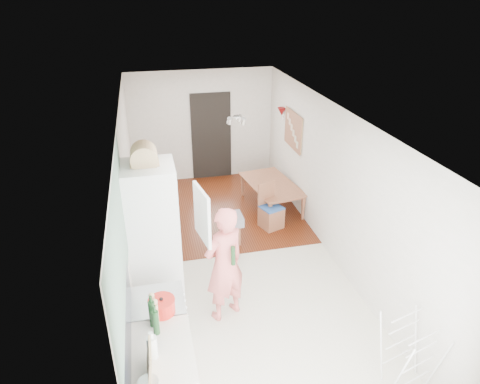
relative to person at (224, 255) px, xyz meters
name	(u,v)px	position (x,y,z in m)	size (l,w,h in m)	color
room_shell	(235,194)	(0.41, 1.18, 0.27)	(3.20, 7.00, 2.50)	silver
floor	(236,261)	(0.41, 1.18, -0.98)	(3.20, 7.00, 0.01)	beige
wood_floor_overlay	(216,209)	(0.41, 3.03, -0.97)	(3.20, 3.30, 0.01)	#5C2711
sage_wall_panel	(120,243)	(-1.18, -0.82, 0.87)	(0.02, 3.00, 1.30)	gray
tile_splashback	(129,337)	(-1.18, -1.37, 0.17)	(0.02, 1.90, 0.50)	black
doorway_recess	(211,137)	(0.61, 4.66, 0.02)	(0.90, 0.04, 2.00)	black
worktop	(162,352)	(-0.89, -1.37, -0.09)	(0.62, 0.92, 0.06)	silver
range_cooker	(161,332)	(-0.89, -0.62, -0.54)	(0.60, 0.60, 0.88)	white
cooker_top	(157,301)	(-0.89, -0.62, -0.08)	(0.60, 0.60, 0.04)	#B5B5B7
fridge_housing	(154,240)	(-0.86, 0.40, 0.10)	(0.66, 0.66, 2.15)	white
fridge_door	(202,215)	(-0.25, 0.10, 0.57)	(0.56, 0.04, 0.70)	white
fridge_interior	(176,206)	(-0.55, 0.40, 0.57)	(0.02, 0.52, 0.66)	white
pinboard	(293,130)	(1.99, 3.08, 0.57)	(0.03, 0.90, 0.70)	#D7B974
pinboard_frame	(293,130)	(1.97, 3.08, 0.57)	(0.01, 0.94, 0.74)	#965539
wall_sconce	(282,111)	(1.95, 3.73, 0.77)	(0.18, 0.18, 0.16)	maroon
person	(224,255)	(0.00, 0.00, 0.00)	(0.72, 0.47, 1.96)	#E46C68
dining_table	(273,197)	(1.55, 2.88, -0.75)	(1.30, 0.73, 0.46)	#965539
dining_chair	(272,207)	(1.29, 2.11, -0.55)	(0.36, 0.36, 0.87)	#965539
stool	(230,233)	(0.43, 1.75, -0.78)	(0.30, 0.30, 0.39)	#965539
grey_drape	(231,220)	(0.46, 1.74, -0.50)	(0.37, 0.37, 0.17)	gray
drying_rack	(409,356)	(1.74, -1.60, -0.53)	(0.46, 0.42, 0.90)	white
bread_bin	(144,157)	(-0.89, 0.45, 1.26)	(0.35, 0.33, 0.18)	tan
red_casserole	(162,306)	(-0.85, -0.84, 0.03)	(0.29, 0.29, 0.17)	red
held_bottle	(233,256)	(0.09, -0.14, 0.07)	(0.06, 0.06, 0.27)	#1A3D1B
bottle_a	(156,323)	(-0.92, -1.14, 0.08)	(0.07, 0.07, 0.28)	#1A3D1B
bottle_b	(152,314)	(-0.95, -1.01, 0.09)	(0.07, 0.07, 0.31)	#1A3D1B
bottle_c	(152,347)	(-0.97, -1.44, 0.06)	(0.10, 0.10, 0.24)	silver
pepper_mill_front	(153,306)	(-0.94, -0.84, 0.05)	(0.06, 0.06, 0.22)	tan
pepper_mill_back	(156,313)	(-0.92, -0.97, 0.06)	(0.06, 0.06, 0.23)	tan
chopping_boards	(149,363)	(-1.01, -1.67, 0.11)	(0.04, 0.25, 0.34)	tan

